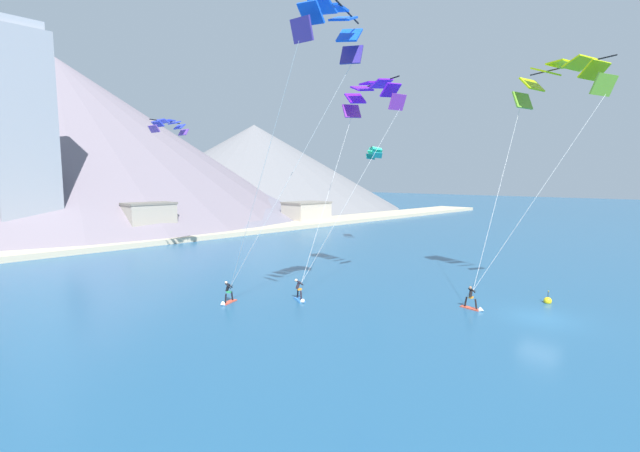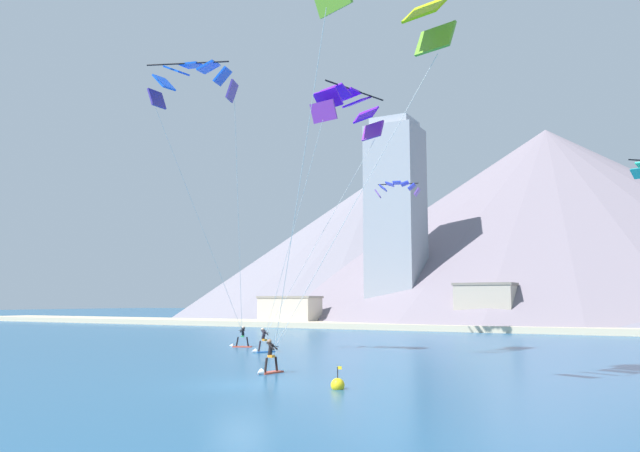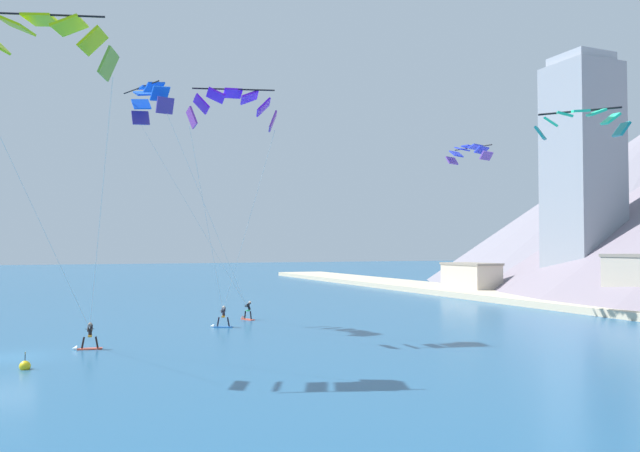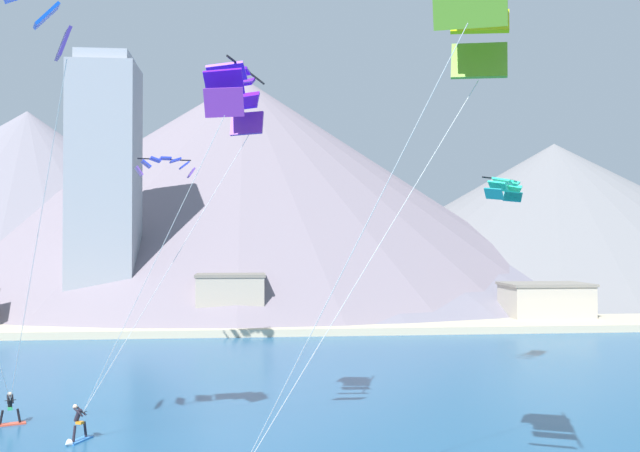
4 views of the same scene
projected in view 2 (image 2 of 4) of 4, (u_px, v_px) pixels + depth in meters
ground_plane at (241, 385)px, 25.96m from camera, size 400.00×400.00×0.00m
kitesurfer_near_lead at (268, 363)px, 30.08m from camera, size 0.62×1.77×1.70m
kitesurfer_near_trail at (262, 345)px, 42.27m from camera, size 1.07×1.75×1.72m
kitesurfer_mid_center at (240, 341)px, 47.14m from camera, size 1.77×1.01×1.66m
parafoil_kite_near_trail at (348, 108)px, 39.89m from camera, size 8.26×6.16×15.54m
parafoil_kite_mid_center at (193, 80)px, 40.83m from camera, size 6.14×10.20×17.74m
parafoil_kite_distant_low_drift at (397, 187)px, 63.14m from camera, size 4.70×2.36×1.53m
race_marker_buoy at (338, 385)px, 24.77m from camera, size 0.56×0.56×1.02m
shoreline_strip at (507, 328)px, 71.58m from camera, size 180.00×10.00×0.70m
shore_building_harbour_front at (486, 306)px, 74.10m from camera, size 6.99×4.31×5.58m
shore_building_promenade_mid at (290, 311)px, 87.48m from camera, size 8.55×4.28×4.11m
highrise_tower at (396, 223)px, 87.65m from camera, size 7.00×7.00×29.16m
mountain_peak_central_summit at (378, 247)px, 136.44m from camera, size 87.61×87.61×30.43m
mountain_peak_east_shoulder at (549, 223)px, 118.43m from camera, size 110.11×110.11×36.34m
mountain_peak_far_spur at (586, 253)px, 118.33m from camera, size 116.49×116.49×24.75m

